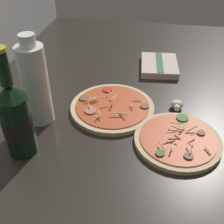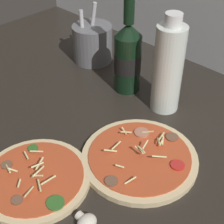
% 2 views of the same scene
% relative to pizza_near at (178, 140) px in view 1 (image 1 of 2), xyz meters
% --- Properties ---
extents(counter_slab, '(1.60, 0.90, 0.03)m').
position_rel_pizza_near_xyz_m(counter_slab, '(0.08, 0.18, -0.02)').
color(counter_slab, '#28231E').
rests_on(counter_slab, ground).
extents(pizza_near, '(0.22, 0.22, 0.05)m').
position_rel_pizza_near_xyz_m(pizza_near, '(0.00, 0.00, 0.00)').
color(pizza_near, beige).
rests_on(pizza_near, counter_slab).
extents(pizza_far, '(0.25, 0.25, 0.04)m').
position_rel_pizza_near_xyz_m(pizza_far, '(0.11, 0.19, 0.00)').
color(pizza_far, beige).
rests_on(pizza_far, counter_slab).
extents(beer_bottle, '(0.07, 0.07, 0.27)m').
position_rel_pizza_near_xyz_m(beer_bottle, '(-0.09, 0.37, 0.09)').
color(beer_bottle, black).
rests_on(beer_bottle, counter_slab).
extents(oil_bottle, '(0.07, 0.07, 0.25)m').
position_rel_pizza_near_xyz_m(oil_bottle, '(0.03, 0.38, 0.11)').
color(oil_bottle, silver).
rests_on(oil_bottle, counter_slab).
extents(mushroom_left, '(0.04, 0.04, 0.03)m').
position_rel_pizza_near_xyz_m(mushroom_left, '(0.15, 0.00, 0.01)').
color(mushroom_left, white).
rests_on(mushroom_left, counter_slab).
extents(dish_towel, '(0.18, 0.14, 0.03)m').
position_rel_pizza_near_xyz_m(dish_towel, '(0.39, 0.06, 0.00)').
color(dish_towel, beige).
rests_on(dish_towel, counter_slab).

